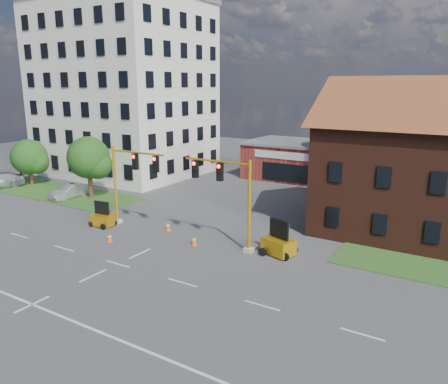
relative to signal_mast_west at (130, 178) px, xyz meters
The scene contains 18 objects.
ground 8.38m from the signal_mast_west, 54.01° to the right, with size 120.00×120.00×0.00m, color #464649.
grass_verge_nw 16.61m from the signal_mast_west, 165.65° to the left, with size 22.00×6.00×0.08m, color #2C5A21.
lane_markings 10.73m from the signal_mast_west, 64.17° to the right, with size 60.00×36.00×0.01m, color silver, non-canonical shape.
office_block 23.21m from the signal_mast_west, 134.52° to the left, with size 18.40×15.40×20.60m.
brick_shop 24.44m from the signal_mast_west, 79.71° to the left, with size 12.40×8.40×4.30m.
tree_large 24.00m from the signal_mast_west, 61.99° to the left, with size 7.35×7.00×10.16m.
tree_nw_front 10.49m from the signal_mast_west, 154.12° to the left, with size 4.27×4.06×6.02m.
tree_nw_rear 20.12m from the signal_mast_west, 165.36° to the left, with size 4.07×3.88×5.06m.
signal_mast_west is the anchor object (origin of this frame).
signal_mast_east 8.71m from the signal_mast_west, ahead, with size 5.30×0.60×6.20m.
trailer_west 4.05m from the signal_mast_west, 148.58° to the right, with size 1.84×1.36×1.94m.
trailer_east 12.65m from the signal_mast_west, ahead, with size 2.34×1.92×2.29m.
cone_a 5.10m from the signal_mast_west, 72.99° to the right, with size 0.40×0.40×0.70m.
cone_b 4.72m from the signal_mast_west, 12.19° to the left, with size 0.40×0.40×0.70m.
cone_c 7.48m from the signal_mast_west, ahead, with size 0.40×0.40×0.70m.
cone_d 11.82m from the signal_mast_west, ahead, with size 0.40×0.40×0.70m.
pickup_white 16.82m from the signal_mast_west, 32.33° to the left, with size 2.23×4.83×1.34m, color white.
sedan_silver_front 12.25m from the signal_mast_west, 163.85° to the left, with size 1.41×4.04×1.33m, color #A6A9AD.
Camera 1 is at (18.81, -18.03, 10.87)m, focal length 35.00 mm.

